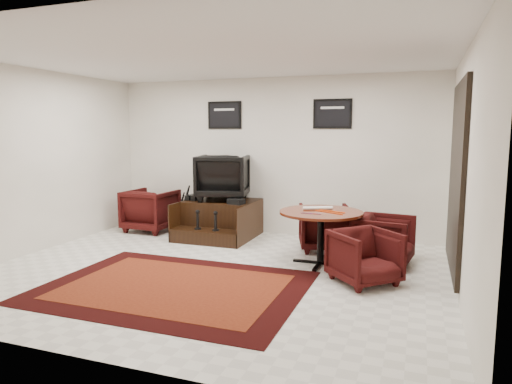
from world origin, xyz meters
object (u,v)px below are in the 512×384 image
meeting_table (321,218)px  table_chair_corner (365,254)px  table_chair_back (324,225)px  shine_chair (223,175)px  armchair_side (151,208)px  shine_podium (220,220)px  table_chair_window (385,237)px

meeting_table → table_chair_corner: (0.68, -0.61, -0.30)m
table_chair_corner → table_chair_back: bearing=75.2°
shine_chair → armchair_side: 1.57m
shine_podium → meeting_table: size_ratio=1.11×
shine_chair → table_chair_corner: size_ratio=1.23×
shine_podium → table_chair_window: size_ratio=1.69×
meeting_table → table_chair_corner: 0.96m
table_chair_window → shine_podium: bearing=83.6°
shine_chair → table_chair_window: size_ratio=1.18×
shine_podium → table_chair_back: bearing=-8.2°
armchair_side → table_chair_back: size_ratio=1.10×
meeting_table → table_chair_corner: meeting_table is taller
table_chair_corner → table_chair_window: bearing=36.3°
armchair_side → table_chair_window: bearing=172.2°
table_chair_window → meeting_table: bearing=119.4°
shine_podium → table_chair_corner: bearing=-32.2°
armchair_side → meeting_table: size_ratio=0.74×
shine_chair → table_chair_back: size_ratio=1.14×
meeting_table → table_chair_corner: size_ratio=1.59×
meeting_table → table_chair_corner: bearing=-42.2°
shine_chair → meeting_table: (2.03, -1.22, -0.42)m
shine_chair → armchair_side: size_ratio=1.04×
table_chair_window → table_chair_corner: size_ratio=1.04×
armchair_side → table_chair_back: armchair_side is taller
meeting_table → table_chair_back: bearing=97.6°
meeting_table → shine_chair: bearing=149.0°
meeting_table → shine_podium: bearing=151.8°
shine_chair → table_chair_window: shine_chair is taller
shine_podium → table_chair_window: 2.97m
shine_podium → table_chair_back: 1.94m
shine_podium → shine_chair: size_ratio=1.43×
shine_podium → armchair_side: (-1.42, -0.02, 0.13)m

